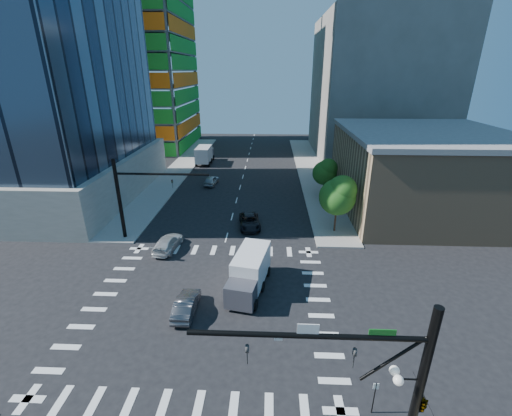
{
  "coord_description": "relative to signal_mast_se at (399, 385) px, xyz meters",
  "views": [
    {
      "loc": [
        4.85,
        -22.63,
        17.69
      ],
      "look_at": [
        3.54,
        8.0,
        5.3
      ],
      "focal_mm": 24.0,
      "sensor_mm": 36.0,
      "label": 1
    }
  ],
  "objects": [
    {
      "name": "no_parking_sign",
      "position": [
        0.1,
        2.5,
        -3.63
      ],
      "size": [
        0.3,
        0.06,
        2.2
      ],
      "color": "black",
      "rests_on": "ground"
    },
    {
      "name": "car_nb_far",
      "position": [
        -8.14,
        26.49,
        -4.3
      ],
      "size": [
        3.01,
        5.39,
        1.43
      ],
      "primitive_type": "imported",
      "rotation": [
        0.0,
        0.0,
        0.13
      ],
      "color": "black",
      "rests_on": "ground"
    },
    {
      "name": "tree_north",
      "position": [
        2.33,
        37.4,
        -1.02
      ],
      "size": [
        3.54,
        3.52,
        5.78
      ],
      "color": "#382316",
      "rests_on": "sidewalk_ne"
    },
    {
      "name": "tree_south",
      "position": [
        2.03,
        25.4,
        -0.32
      ],
      "size": [
        4.16,
        4.16,
        6.82
      ],
      "color": "#382316",
      "rests_on": "sidewalk_ne"
    },
    {
      "name": "car_sb_cross",
      "position": [
        -12.14,
        10.51,
        -4.31
      ],
      "size": [
        1.53,
        4.27,
        1.4
      ],
      "primitive_type": "imported",
      "rotation": [
        0.0,
        0.0,
        3.13
      ],
      "color": "#45454A",
      "rests_on": "ground"
    },
    {
      "name": "construction_building",
      "position": [
        -38.02,
        73.43,
        19.6
      ],
      "size": [
        25.16,
        34.5,
        70.6
      ],
      "color": "slate",
      "rests_on": "ground"
    },
    {
      "name": "box_truck_near",
      "position": [
        -7.45,
        13.53,
        -3.58
      ],
      "size": [
        3.76,
        6.53,
        3.22
      ],
      "rotation": [
        0.0,
        0.0,
        -0.2
      ],
      "color": "black",
      "rests_on": "ground"
    },
    {
      "name": "ground",
      "position": [
        -10.6,
        11.5,
        -5.01
      ],
      "size": [
        160.0,
        160.0,
        0.0
      ],
      "primitive_type": "plane",
      "color": "black",
      "rests_on": "ground"
    },
    {
      "name": "car_sb_near",
      "position": [
        -16.45,
        20.58,
        -4.29
      ],
      "size": [
        2.59,
        5.17,
        1.44
      ],
      "primitive_type": "imported",
      "rotation": [
        0.0,
        0.0,
        3.02
      ],
      "color": "silver",
      "rests_on": "ground"
    },
    {
      "name": "bg_building_ne",
      "position": [
        16.4,
        66.5,
        8.99
      ],
      "size": [
        24.0,
        30.0,
        28.0
      ],
      "primitive_type": "cube",
      "color": "slate",
      "rests_on": "ground"
    },
    {
      "name": "signal_mast_se",
      "position": [
        0.0,
        0.0,
        0.0
      ],
      "size": [
        10.51,
        2.48,
        9.0
      ],
      "color": "black",
      "rests_on": "sidewalk_se"
    },
    {
      "name": "commercial_building",
      "position": [
        14.4,
        33.5,
        0.31
      ],
      "size": [
        20.5,
        22.5,
        10.6
      ],
      "color": "#9D7D5B",
      "rests_on": "ground"
    },
    {
      "name": "road_markings",
      "position": [
        -10.6,
        11.5,
        -5.0
      ],
      "size": [
        20.0,
        20.0,
        0.01
      ],
      "primitive_type": "cube",
      "color": "silver",
      "rests_on": "ground"
    },
    {
      "name": "box_truck_far",
      "position": [
        -19.1,
        56.89,
        -3.45
      ],
      "size": [
        2.87,
        6.71,
        3.52
      ],
      "rotation": [
        0.0,
        0.0,
        3.14
      ],
      "color": "black",
      "rests_on": "ground"
    },
    {
      "name": "sidewalk_ne",
      "position": [
        1.9,
        51.5,
        -4.93
      ],
      "size": [
        5.0,
        60.0,
        0.15
      ],
      "primitive_type": "cube",
      "color": "gray",
      "rests_on": "ground"
    },
    {
      "name": "car_sb_mid",
      "position": [
        -15.46,
        42.67,
        -4.25
      ],
      "size": [
        2.22,
        4.6,
        1.51
      ],
      "primitive_type": "imported",
      "rotation": [
        0.0,
        0.0,
        3.04
      ],
      "color": "#A8ABB0",
      "rests_on": "ground"
    },
    {
      "name": "sidewalk_nw",
      "position": [
        -23.1,
        51.5,
        -4.93
      ],
      "size": [
        5.0,
        60.0,
        0.15
      ],
      "primitive_type": "cube",
      "color": "gray",
      "rests_on": "ground"
    },
    {
      "name": "signal_mast_nw",
      "position": [
        -20.6,
        23.0,
        0.49
      ],
      "size": [
        10.2,
        0.4,
        9.0
      ],
      "color": "black",
      "rests_on": "sidewalk_nw"
    }
  ]
}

